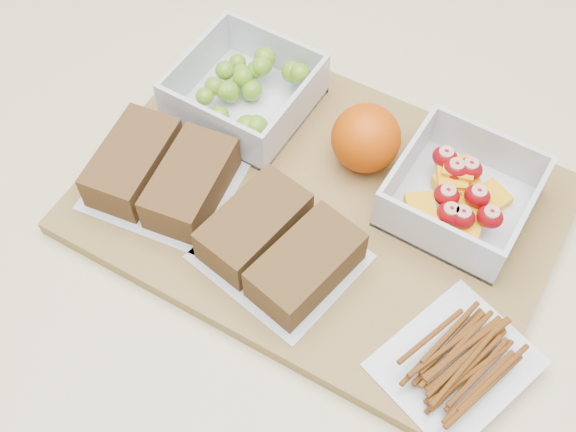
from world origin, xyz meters
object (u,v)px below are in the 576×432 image
at_px(grape_container, 247,91).
at_px(sandwich_bag_center, 280,246).
at_px(orange, 366,138).
at_px(fruit_container, 461,195).
at_px(sandwich_bag_left, 162,173).
at_px(cutting_board, 319,205).
at_px(pretzel_bag, 459,358).

relative_size(grape_container, sandwich_bag_center, 0.84).
xyz_separation_m(orange, sandwich_bag_center, (-0.01, -0.13, -0.01)).
bearing_deg(grape_container, fruit_container, -0.55).
relative_size(fruit_container, orange, 1.82).
distance_m(fruit_container, orange, 0.10).
bearing_deg(fruit_container, sandwich_bag_left, -153.65).
bearing_deg(grape_container, cutting_board, -27.16).
distance_m(cutting_board, grape_container, 0.14).
bearing_deg(fruit_container, cutting_board, -151.81).
distance_m(grape_container, pretzel_bag, 0.33).
xyz_separation_m(fruit_container, pretzel_bag, (0.06, -0.14, -0.01)).
relative_size(cutting_board, sandwich_bag_left, 2.90).
height_order(sandwich_bag_center, pretzel_bag, sandwich_bag_center).
distance_m(grape_container, sandwich_bag_left, 0.12).
bearing_deg(fruit_container, grape_container, 179.45).
bearing_deg(cutting_board, fruit_container, 26.52).
bearing_deg(pretzel_bag, sandwich_bag_center, 176.80).
xyz_separation_m(cutting_board, grape_container, (-0.12, 0.06, 0.03)).
bearing_deg(pretzel_bag, grape_container, 154.23).
height_order(cutting_board, sandwich_bag_center, sandwich_bag_center).
bearing_deg(grape_container, orange, 0.58).
bearing_deg(orange, grape_container, -179.42).
height_order(cutting_board, grape_container, grape_container).
distance_m(cutting_board, sandwich_bag_center, 0.08).
bearing_deg(grape_container, sandwich_bag_center, -47.62).
distance_m(grape_container, fruit_container, 0.23).
bearing_deg(orange, sandwich_bag_center, -94.74).
xyz_separation_m(sandwich_bag_center, pretzel_bag, (0.17, -0.01, -0.01)).
relative_size(cutting_board, fruit_container, 3.53).
height_order(cutting_board, orange, orange).
xyz_separation_m(grape_container, orange, (0.13, 0.00, 0.01)).
bearing_deg(fruit_container, orange, 177.96).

